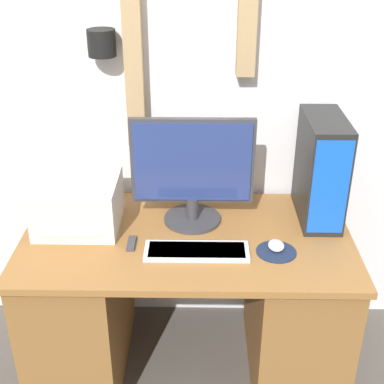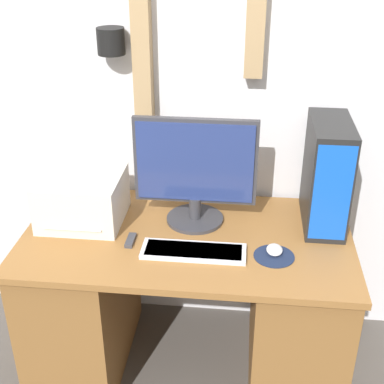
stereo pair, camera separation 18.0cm
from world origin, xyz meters
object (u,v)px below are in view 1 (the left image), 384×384
Objects in this scene: printer at (78,203)px; computer_tower at (321,169)px; monitor at (192,170)px; mouse at (276,245)px; keyboard at (197,251)px; remote_control at (131,243)px.

computer_tower is at bearing 5.16° from printer.
monitor is at bearing 5.55° from printer.
mouse is 0.24× the size of printer.
keyboard is 0.91× the size of computer_tower.
remote_control is at bearing -162.44° from computer_tower.
mouse reaches higher than remote_control.
computer_tower is (0.56, 0.05, -0.02)m from monitor.
monitor is 6.18× the size of mouse.
remote_control is at bearing 178.01° from mouse.
printer is at bearing 157.29° from keyboard.
keyboard is at bearing -22.71° from printer.
monitor is at bearing 94.56° from keyboard.
computer_tower is 4.64× the size of remote_control.
computer_tower reaches higher than mouse.
remote_control is at bearing 168.50° from keyboard.
printer is at bearing -174.84° from computer_tower.
keyboard is at bearing -149.95° from computer_tower.
monitor reaches higher than mouse.
monitor is 0.57m from computer_tower.
mouse is at bearing -1.99° from remote_control.
keyboard is at bearing -173.95° from mouse.
computer_tower is at bearing 17.56° from remote_control.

